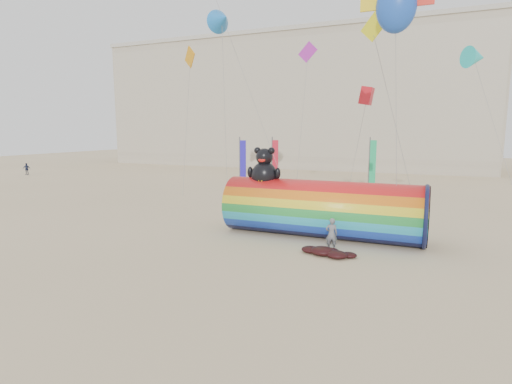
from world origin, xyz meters
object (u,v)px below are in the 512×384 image
at_px(kite_handler, 332,234).
at_px(fabric_bundle, 327,252).
at_px(windsock_assembly, 322,207).
at_px(hotel_building, 289,103).

distance_m(kite_handler, fabric_bundle, 1.12).
bearing_deg(kite_handler, windsock_assembly, -84.35).
height_order(hotel_building, fabric_bundle, hotel_building).
bearing_deg(fabric_bundle, hotel_building, 110.02).
height_order(windsock_assembly, fabric_bundle, windsock_assembly).
xyz_separation_m(hotel_building, fabric_bundle, (17.02, -46.73, -10.14)).
relative_size(hotel_building, kite_handler, 37.92).
height_order(kite_handler, fabric_bundle, kite_handler).
bearing_deg(kite_handler, fabric_bundle, 71.14).
distance_m(hotel_building, fabric_bundle, 50.76).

